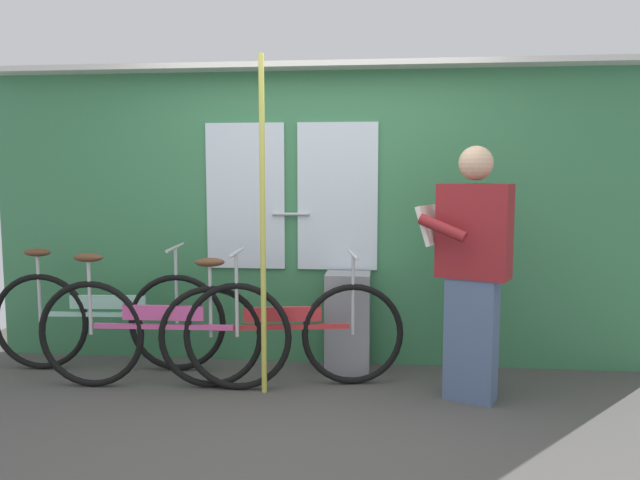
% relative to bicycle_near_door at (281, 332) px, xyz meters
% --- Properties ---
extents(ground_plane, '(6.09, 4.32, 0.04)m').
position_rel_bicycle_near_door_xyz_m(ground_plane, '(0.19, -0.77, -0.40)').
color(ground_plane, '#474442').
extents(train_door_wall, '(5.09, 0.28, 2.25)m').
position_rel_bicycle_near_door_xyz_m(train_door_wall, '(0.18, 0.59, 0.80)').
color(train_door_wall, '#387A4C').
rests_on(train_door_wall, ground_plane).
extents(bicycle_near_door, '(1.65, 0.47, 0.91)m').
position_rel_bicycle_near_door_xyz_m(bicycle_near_door, '(0.00, 0.00, 0.00)').
color(bicycle_near_door, black).
rests_on(bicycle_near_door, ground_plane).
extents(bicycle_leaning_behind, '(1.74, 0.44, 0.94)m').
position_rel_bicycle_near_door_xyz_m(bicycle_leaning_behind, '(-0.79, -0.13, 0.01)').
color(bicycle_leaning_behind, black).
rests_on(bicycle_leaning_behind, ground_plane).
extents(bicycle_by_pole, '(1.74, 0.44, 0.93)m').
position_rel_bicycle_near_door_xyz_m(bicycle_by_pole, '(-1.33, 0.21, 0.01)').
color(bicycle_by_pole, black).
rests_on(bicycle_by_pole, ground_plane).
extents(passenger_reading_newspaper, '(0.62, 0.56, 1.62)m').
position_rel_bicycle_near_door_xyz_m(passenger_reading_newspaper, '(1.24, -0.12, 0.48)').
color(passenger_reading_newspaper, slate).
rests_on(passenger_reading_newspaper, ground_plane).
extents(trash_bin_by_wall, '(0.32, 0.28, 0.73)m').
position_rel_bicycle_near_door_xyz_m(trash_bin_by_wall, '(0.43, 0.38, -0.01)').
color(trash_bin_by_wall, gray).
rests_on(trash_bin_by_wall, ground_plane).
extents(handrail_pole, '(0.04, 0.04, 2.21)m').
position_rel_bicycle_near_door_xyz_m(handrail_pole, '(-0.09, -0.13, 0.73)').
color(handrail_pole, '#C6C14C').
rests_on(handrail_pole, ground_plane).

